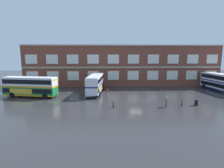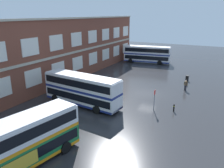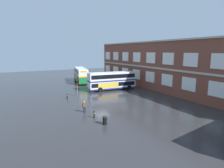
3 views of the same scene
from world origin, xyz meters
TOP-DOWN VIEW (x-y plane):
  - ground_plane at (0.00, 2.00)m, footprint 120.00×120.00m
  - brick_terminal_building at (-1.17, 17.98)m, footprint 53.07×8.19m
  - double_decker_near at (-21.44, 3.42)m, footprint 11.29×4.59m
  - double_decker_middle at (-8.17, 6.37)m, footprint 3.66×11.20m
  - waiting_passenger at (4.18, -4.84)m, footprint 0.37×0.63m
  - bus_stand_flag at (-5.60, -2.71)m, footprint 0.44×0.10m
  - station_litter_bin at (9.64, -4.18)m, footprint 0.60×0.60m
  - safety_bollard_west at (-4.72, -5.02)m, footprint 0.19×0.19m
  - safety_bollard_east at (6.96, -4.47)m, footprint 0.19×0.19m

SIDE VIEW (x-z plane):
  - ground_plane at x=0.00m, z-range 0.00..0.00m
  - safety_bollard_west at x=-4.72m, z-range 0.02..0.97m
  - safety_bollard_east at x=6.96m, z-range 0.02..0.97m
  - station_litter_bin at x=9.64m, z-range 0.01..1.04m
  - waiting_passenger at x=4.18m, z-range 0.08..1.78m
  - bus_stand_flag at x=-5.60m, z-range 0.29..2.99m
  - double_decker_near at x=-21.44m, z-range 0.11..4.18m
  - double_decker_middle at x=-8.17m, z-range 0.11..4.18m
  - brick_terminal_building at x=-1.17m, z-range -0.15..10.96m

